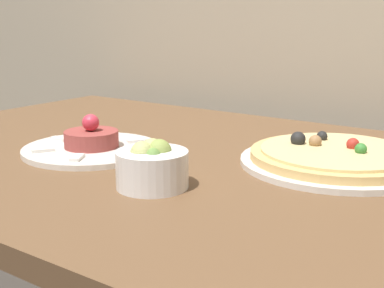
{
  "coord_description": "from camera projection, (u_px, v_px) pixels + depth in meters",
  "views": [
    {
      "loc": [
        0.56,
        -0.33,
        1.03
      ],
      "look_at": [
        0.05,
        0.38,
        0.81
      ],
      "focal_mm": 50.0,
      "sensor_mm": 36.0,
      "label": 1
    }
  ],
  "objects": [
    {
      "name": "small_bowl",
      "position": [
        152.0,
        165.0,
        0.8
      ],
      "size": [
        0.11,
        0.11,
        0.07
      ],
      "color": "white",
      "rests_on": "dining_table"
    },
    {
      "name": "pizza_plate",
      "position": [
        336.0,
        157.0,
        0.92
      ],
      "size": [
        0.33,
        0.33,
        0.05
      ],
      "color": "silver",
      "rests_on": "dining_table"
    },
    {
      "name": "dining_table",
      "position": [
        187.0,
        205.0,
        1.0
      ],
      "size": [
        1.38,
        0.87,
        0.77
      ],
      "color": "brown",
      "rests_on": "ground_plane"
    },
    {
      "name": "tartare_plate",
      "position": [
        92.0,
        145.0,
        1.01
      ],
      "size": [
        0.26,
        0.26,
        0.07
      ],
      "color": "silver",
      "rests_on": "dining_table"
    }
  ]
}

